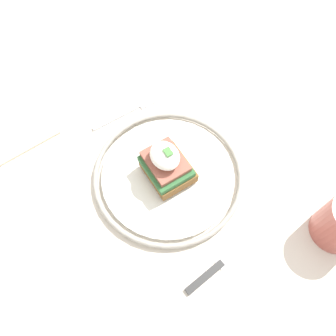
{
  "coord_description": "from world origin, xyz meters",
  "views": [
    {
      "loc": [
        0.2,
        -0.12,
        1.31
      ],
      "look_at": [
        -0.03,
        0.02,
        0.78
      ],
      "focal_mm": 35.0,
      "sensor_mm": 36.0,
      "label": 1
    }
  ],
  "objects_px": {
    "fork": "(128,111)",
    "knife": "(220,264)",
    "plate": "(168,175)",
    "sandwich": "(167,165)",
    "napkin": "(19,132)"
  },
  "relations": [
    {
      "from": "plate",
      "to": "napkin",
      "type": "bearing_deg",
      "value": -140.1
    },
    {
      "from": "fork",
      "to": "knife",
      "type": "bearing_deg",
      "value": -3.53
    },
    {
      "from": "sandwich",
      "to": "napkin",
      "type": "distance_m",
      "value": 0.32
    },
    {
      "from": "plate",
      "to": "napkin",
      "type": "height_order",
      "value": "plate"
    },
    {
      "from": "knife",
      "to": "napkin",
      "type": "xyz_separation_m",
      "value": [
        -0.43,
        -0.19,
        0.0
      ]
    },
    {
      "from": "plate",
      "to": "fork",
      "type": "bearing_deg",
      "value": 177.12
    },
    {
      "from": "plate",
      "to": "fork",
      "type": "distance_m",
      "value": 0.17
    },
    {
      "from": "plate",
      "to": "knife",
      "type": "bearing_deg",
      "value": -4.14
    },
    {
      "from": "sandwich",
      "to": "napkin",
      "type": "bearing_deg",
      "value": -140.16
    },
    {
      "from": "fork",
      "to": "napkin",
      "type": "relative_size",
      "value": 1.08
    },
    {
      "from": "sandwich",
      "to": "fork",
      "type": "distance_m",
      "value": 0.18
    },
    {
      "from": "napkin",
      "to": "plate",
      "type": "bearing_deg",
      "value": 39.9
    },
    {
      "from": "plate",
      "to": "sandwich",
      "type": "xyz_separation_m",
      "value": [
        -0.0,
        -0.0,
        0.04
      ]
    },
    {
      "from": "sandwich",
      "to": "fork",
      "type": "height_order",
      "value": "sandwich"
    },
    {
      "from": "sandwich",
      "to": "knife",
      "type": "bearing_deg",
      "value": -3.5
    }
  ]
}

